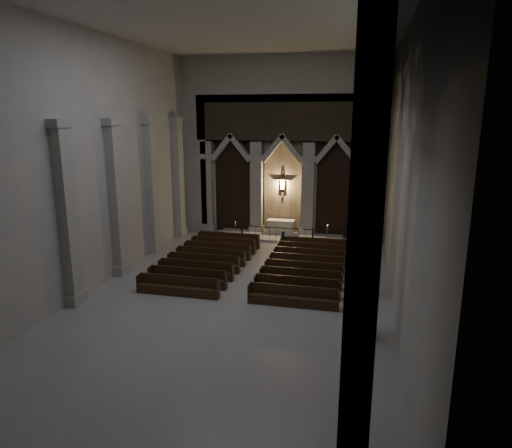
# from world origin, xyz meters

# --- Properties ---
(room) EXTENTS (24.00, 24.10, 12.00)m
(room) POSITION_xyz_m (0.00, 0.00, 7.60)
(room) COLOR gray
(room) RESTS_ON ground
(sanctuary_wall) EXTENTS (14.00, 0.77, 12.00)m
(sanctuary_wall) POSITION_xyz_m (0.00, 11.54, 6.62)
(sanctuary_wall) COLOR #A09E95
(sanctuary_wall) RESTS_ON ground
(right_arcade) EXTENTS (1.00, 24.00, 12.00)m
(right_arcade) POSITION_xyz_m (5.50, 1.33, 7.83)
(right_arcade) COLOR #A09E95
(right_arcade) RESTS_ON ground
(left_pilasters) EXTENTS (0.60, 13.00, 8.03)m
(left_pilasters) POSITION_xyz_m (-6.75, 3.50, 3.91)
(left_pilasters) COLOR #A09E95
(left_pilasters) RESTS_ON ground
(sanctuary_step) EXTENTS (8.50, 2.60, 0.15)m
(sanctuary_step) POSITION_xyz_m (0.00, 10.60, 0.07)
(sanctuary_step) COLOR #A09E95
(sanctuary_step) RESTS_ON ground
(altar) EXTENTS (1.89, 0.76, 0.96)m
(altar) POSITION_xyz_m (0.01, 11.17, 0.63)
(altar) COLOR beige
(altar) RESTS_ON sanctuary_step
(altar_rail) EXTENTS (4.88, 0.09, 0.96)m
(altar_rail) POSITION_xyz_m (0.00, 9.72, 0.64)
(altar_rail) COLOR black
(altar_rail) RESTS_ON ground
(candle_stand_left) EXTENTS (0.21, 0.21, 1.25)m
(candle_stand_left) POSITION_xyz_m (-2.73, 9.37, 0.34)
(candle_stand_left) COLOR #AE7A35
(candle_stand_left) RESTS_ON ground
(candle_stand_right) EXTENTS (0.24, 0.24, 1.43)m
(candle_stand_right) POSITION_xyz_m (3.35, 9.12, 0.39)
(candle_stand_right) COLOR #AE7A35
(candle_stand_right) RESTS_ON ground
(pews) EXTENTS (9.40, 8.65, 0.89)m
(pews) POSITION_xyz_m (-0.00, 3.56, 0.29)
(pews) COLOR black
(pews) RESTS_ON ground
(worshipper) EXTENTS (0.51, 0.43, 1.20)m
(worshipper) POSITION_xyz_m (0.78, 7.66, 0.60)
(worshipper) COLOR black
(worshipper) RESTS_ON ground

